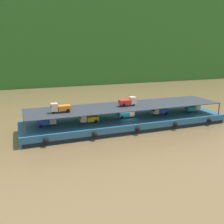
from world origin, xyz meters
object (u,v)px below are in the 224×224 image
at_px(cargo_barge, 126,122).
at_px(mini_truck_upper_stern, 60,108).
at_px(mini_truck_lower_fore, 160,111).
at_px(mini_truck_upper_mid, 128,102).
at_px(mini_truck_lower_mid, 126,114).
at_px(mini_truck_lower_bow, 193,108).
at_px(mini_truck_lower_aft, 89,118).
at_px(mini_truck_lower_stern, 47,121).

bearing_deg(cargo_barge, mini_truck_upper_stern, -176.81).
distance_m(cargo_barge, mini_truck_upper_stern, 11.06).
distance_m(mini_truck_lower_fore, mini_truck_upper_mid, 6.23).
xyz_separation_m(mini_truck_lower_mid, mini_truck_lower_bow, (12.70, -0.34, 0.00)).
bearing_deg(cargo_barge, mini_truck_lower_aft, -175.93).
height_order(mini_truck_lower_stern, mini_truck_upper_mid, mini_truck_upper_mid).
bearing_deg(mini_truck_lower_stern, mini_truck_upper_stern, -24.03).
bearing_deg(mini_truck_lower_mid, mini_truck_upper_mid, -41.73).
bearing_deg(mini_truck_upper_mid, mini_truck_lower_stern, 178.48).
bearing_deg(mini_truck_upper_stern, mini_truck_lower_mid, 3.72).
distance_m(cargo_barge, mini_truck_upper_mid, 3.45).
height_order(mini_truck_lower_aft, mini_truck_lower_mid, same).
height_order(cargo_barge, mini_truck_lower_stern, mini_truck_lower_stern).
height_order(cargo_barge, mini_truck_upper_stern, mini_truck_upper_stern).
bearing_deg(cargo_barge, mini_truck_lower_fore, -0.18).
xyz_separation_m(mini_truck_lower_stern, mini_truck_upper_stern, (1.88, -0.84, 2.00)).
distance_m(mini_truck_lower_aft, mini_truck_lower_mid, 6.39).
relative_size(mini_truck_lower_aft, mini_truck_lower_bow, 1.00).
relative_size(mini_truck_lower_aft, mini_truck_lower_mid, 1.01).
xyz_separation_m(mini_truck_lower_fore, mini_truck_upper_mid, (-5.90, -0.06, 2.00)).
bearing_deg(mini_truck_lower_mid, cargo_barge, -85.70).
bearing_deg(cargo_barge, mini_truck_upper_mid, -23.11).
relative_size(mini_truck_lower_aft, mini_truck_upper_stern, 1.01).
bearing_deg(mini_truck_lower_aft, mini_truck_lower_stern, 173.30).
bearing_deg(cargo_barge, mini_truck_lower_stern, 178.84).
distance_m(mini_truck_lower_stern, mini_truck_lower_mid, 12.36).
distance_m(mini_truck_lower_aft, mini_truck_upper_stern, 4.58).
relative_size(cargo_barge, mini_truck_upper_mid, 11.90).
bearing_deg(mini_truck_lower_stern, mini_truck_lower_aft, -6.70).
distance_m(mini_truck_lower_mid, mini_truck_lower_bow, 12.71).
height_order(mini_truck_lower_mid, mini_truck_lower_bow, same).
distance_m(cargo_barge, mini_truck_lower_stern, 12.45).
bearing_deg(mini_truck_upper_stern, mini_truck_lower_stern, 155.97).
xyz_separation_m(cargo_barge, mini_truck_upper_mid, (0.19, -0.08, 3.44)).
bearing_deg(mini_truck_lower_aft, mini_truck_lower_fore, 1.99).
bearing_deg(mini_truck_lower_stern, mini_truck_lower_fore, -0.84).
relative_size(mini_truck_lower_stern, mini_truck_lower_mid, 1.01).
bearing_deg(mini_truck_lower_stern, mini_truck_lower_bow, -1.13).
height_order(mini_truck_lower_bow, mini_truck_upper_mid, mini_truck_upper_mid).
bearing_deg(mini_truck_lower_mid, mini_truck_lower_fore, -1.09).
relative_size(mini_truck_lower_stern, mini_truck_upper_mid, 1.01).
bearing_deg(mini_truck_lower_bow, mini_truck_lower_mid, 178.47).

